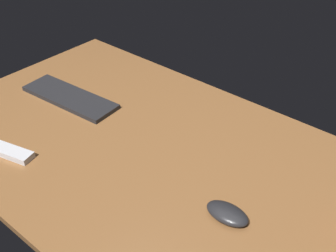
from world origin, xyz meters
The scene contains 4 objects.
desk centered at (0.00, 0.00, 1.00)cm, with size 140.00×84.00×2.00cm, color brown.
keyboard centered at (-39.00, 3.16, 2.75)cm, with size 35.55×11.43×1.51cm, color black.
computer_mouse centered at (32.22, -6.82, 3.53)cm, with size 10.99×6.36×3.06cm, color black.
tv_remote centered at (-29.88, -27.38, 2.93)cm, with size 17.66×4.50×1.86cm, color #B7B7BC.
Camera 1 is at (68.61, -70.98, 80.47)cm, focal length 46.55 mm.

